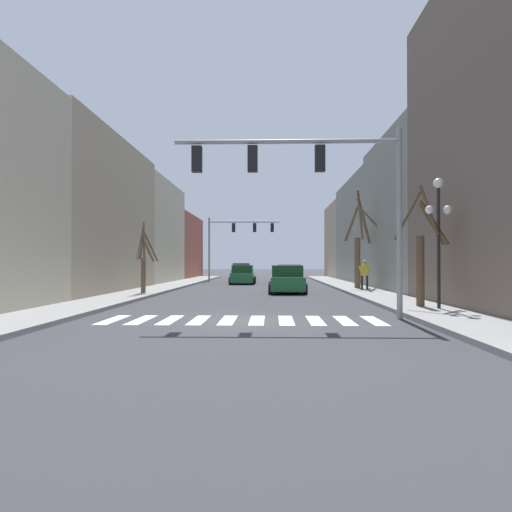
% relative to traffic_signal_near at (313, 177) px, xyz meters
% --- Properties ---
extents(ground_plane, '(240.00, 240.00, 0.00)m').
position_rel_traffic_signal_near_xyz_m(ground_plane, '(-2.24, -0.68, -4.53)').
color(ground_plane, '#38383D').
extents(sidewalk_left, '(2.47, 90.00, 0.15)m').
position_rel_traffic_signal_near_xyz_m(sidewalk_left, '(-8.69, -0.68, -4.45)').
color(sidewalk_left, gray).
rests_on(sidewalk_left, ground_plane).
extents(sidewalk_right, '(2.47, 90.00, 0.15)m').
position_rel_traffic_signal_near_xyz_m(sidewalk_right, '(4.21, -0.68, -4.45)').
color(sidewalk_right, gray).
rests_on(sidewalk_right, ground_plane).
extents(building_row_left, '(6.00, 53.28, 9.02)m').
position_rel_traffic_signal_near_xyz_m(building_row_left, '(-12.92, 18.81, -0.28)').
color(building_row_left, '#BCB299').
rests_on(building_row_left, ground_plane).
extents(building_row_right, '(6.00, 54.25, 13.08)m').
position_rel_traffic_signal_near_xyz_m(building_row_right, '(8.44, 17.93, 0.75)').
color(building_row_right, '#66564C').
rests_on(building_row_right, ground_plane).
extents(crosswalk_stripes, '(8.55, 2.60, 0.01)m').
position_rel_traffic_signal_near_xyz_m(crosswalk_stripes, '(-2.24, -0.51, -4.52)').
color(crosswalk_stripes, white).
rests_on(crosswalk_stripes, ground_plane).
extents(traffic_signal_near, '(7.27, 0.28, 6.06)m').
position_rel_traffic_signal_near_xyz_m(traffic_signal_near, '(0.00, 0.00, 0.00)').
color(traffic_signal_near, gray).
rests_on(traffic_signal_near, ground_plane).
extents(traffic_signal_far, '(6.73, 0.28, 6.04)m').
position_rel_traffic_signal_near_xyz_m(traffic_signal_far, '(-4.70, 31.07, -0.04)').
color(traffic_signal_far, gray).
rests_on(traffic_signal_far, ground_plane).
extents(street_lamp_right_corner, '(0.95, 0.36, 4.66)m').
position_rel_traffic_signal_near_xyz_m(street_lamp_right_corner, '(4.64, 2.07, -1.09)').
color(street_lamp_right_corner, black).
rests_on(street_lamp_right_corner, sidewalk_right).
extents(car_parked_right_far, '(2.12, 4.11, 1.57)m').
position_rel_traffic_signal_near_xyz_m(car_parked_right_far, '(-3.71, 25.56, -3.79)').
color(car_parked_right_far, '#236B38').
rests_on(car_parked_right_far, ground_plane).
extents(car_driving_away_lane, '(2.19, 4.12, 1.62)m').
position_rel_traffic_signal_near_xyz_m(car_driving_away_lane, '(-0.41, 13.28, -3.77)').
color(car_driving_away_lane, '#236B38').
rests_on(car_driving_away_lane, ground_plane).
extents(car_parked_left_mid, '(1.96, 4.62, 1.73)m').
position_rel_traffic_signal_near_xyz_m(car_parked_left_mid, '(-4.17, 31.94, -3.72)').
color(car_parked_left_mid, gray).
rests_on(car_parked_left_mid, ground_plane).
extents(car_parked_right_mid, '(2.01, 4.60, 1.66)m').
position_rel_traffic_signal_near_xyz_m(car_parked_right_mid, '(-0.04, 20.09, -3.75)').
color(car_parked_right_mid, white).
rests_on(car_parked_right_mid, ground_plane).
extents(pedestrian_on_right_sidewalk, '(0.77, 0.34, 1.79)m').
position_rel_traffic_signal_near_xyz_m(pedestrian_on_right_sidewalk, '(4.35, 14.62, -3.32)').
color(pedestrian_on_right_sidewalk, black).
rests_on(pedestrian_on_right_sidewalk, sidewalk_right).
extents(street_tree_left_far, '(2.97, 2.40, 6.44)m').
position_rel_traffic_signal_near_xyz_m(street_tree_left_far, '(4.41, 16.70, -1.55)').
color(street_tree_left_far, brown).
rests_on(street_tree_left_far, sidewalk_right).
extents(street_tree_right_mid, '(1.95, 1.37, 4.56)m').
position_rel_traffic_signal_near_xyz_m(street_tree_right_mid, '(4.33, 2.91, -2.36)').
color(street_tree_right_mid, brown).
rests_on(street_tree_right_mid, sidewalk_right).
extents(street_tree_left_mid, '(0.75, 2.43, 3.82)m').
position_rel_traffic_signal_near_xyz_m(street_tree_left_mid, '(-8.14, 10.45, -2.58)').
color(street_tree_left_mid, brown).
rests_on(street_tree_left_mid, sidewalk_left).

